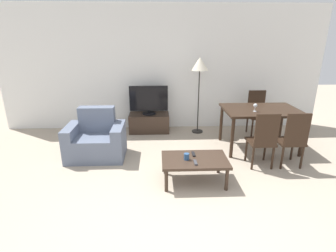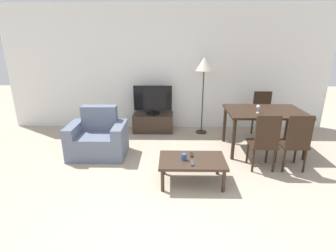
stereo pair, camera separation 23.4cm
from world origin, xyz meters
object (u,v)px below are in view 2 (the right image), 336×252
Objects in this scene: remote_primary at (192,163)px; wine_glass_left at (258,107)px; floor_lamp at (204,68)px; armchair at (98,139)px; dining_chair_near at (264,140)px; dining_chair_far at (262,112)px; dining_table at (264,115)px; dining_chair_near_right at (295,141)px; cup_white_near at (184,157)px; tv at (153,100)px; coffee_table at (192,162)px; tv_stand at (153,122)px; remote_secondary at (192,155)px.

wine_glass_left reaches higher than remote_primary.
floor_lamp is 2.50m from remote_primary.
dining_chair_near is (2.76, -0.52, 0.21)m from armchair.
dining_table is at bearing -106.91° from dining_chair_far.
dining_chair_near and dining_chair_near_right have the same top height.
dining_chair_near is at bearing 180.00° from dining_chair_near_right.
cup_white_near is (-0.11, 0.12, 0.04)m from remote_primary.
dining_chair_far is at bearing -5.91° from floor_lamp.
remote_primary is 1.03× the size of wine_glass_left.
floor_lamp is at bearing 77.28° from cup_white_near.
wine_glass_left is at bearing 38.45° from cup_white_near.
floor_lamp reaches higher than dining_chair_near.
tv is 0.88× the size of coffee_table.
tv_stand is 2.31m from cup_white_near.
dining_chair_near is 0.48m from dining_chair_near_right.
cup_white_near is at bearing -161.25° from dining_chair_near.
cup_white_near is at bearing -141.09° from dining_table.
cup_white_near is (0.60, -2.22, -0.30)m from tv.
tv reaches higher than coffee_table.
armchair is 2.81m from dining_chair_near.
dining_chair_near_right reaches higher than cup_white_near.
remote_primary is (-1.63, -2.11, -0.12)m from dining_chair_far.
floor_lamp reaches higher than coffee_table.
floor_lamp is 2.26m from remote_secondary.
dining_chair_far is at bearing 73.09° from dining_table.
dining_chair_near is 6.43× the size of wine_glass_left.
armchair is 0.60× the size of floor_lamp.
wine_glass_left is at bearing -31.42° from tv.
remote_secondary is 1.61× the size of cup_white_near.
remote_primary is at bearing -33.67° from armchair.
dining_chair_near reaches higher than remote_primary.
dining_chair_far is at bearing 66.08° from wine_glass_left.
tv is 2.59m from dining_chair_near.
dining_chair_near reaches higher than remote_secondary.
armchair reaches higher than coffee_table.
dining_chair_near_right is 10.05× the size of cup_white_near.
floor_lamp is at bearing -4.98° from tv_stand.
floor_lamp reaches higher than cup_white_near.
dining_chair_far is at bearing 73.09° from dining_chair_near.
armchair is 6.58× the size of remote_secondary.
wine_glass_left reaches higher than tv_stand.
dining_chair_near_right is at bearing 18.50° from remote_primary.
dining_chair_near is at bearing 25.32° from remote_primary.
tv_stand is at bearing 175.02° from floor_lamp.
dining_chair_near is 0.72m from wine_glass_left.
cup_white_near is at bearing -32.57° from armchair.
cup_white_near reaches higher than remote_secondary.
dining_chair_near is 6.26× the size of remote_primary.
dining_chair_far is at bearing -5.42° from tv.
tv reaches higher than cup_white_near.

